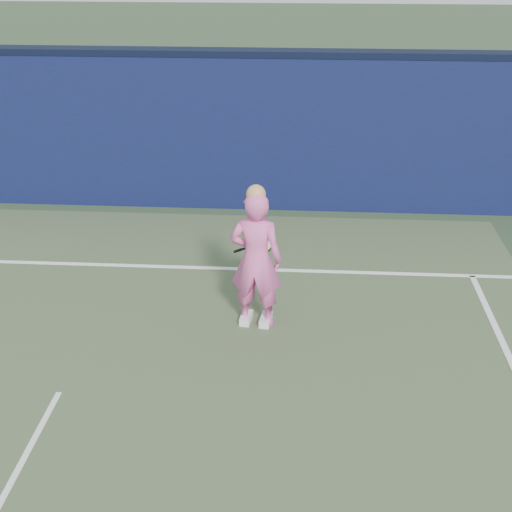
{
  "coord_description": "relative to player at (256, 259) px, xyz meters",
  "views": [
    {
      "loc": [
        2.44,
        -4.89,
        4.41
      ],
      "look_at": [
        1.93,
        2.56,
        0.89
      ],
      "focal_mm": 50.0,
      "sensor_mm": 36.0,
      "label": 1
    }
  ],
  "objects": [
    {
      "name": "ground",
      "position": [
        -1.93,
        -2.56,
        -0.85
      ],
      "size": [
        80.0,
        80.0,
        0.0
      ],
      "primitive_type": "plane",
      "color": "#2C3B24",
      "rests_on": "ground"
    },
    {
      "name": "racket",
      "position": [
        0.04,
        0.49,
        -0.01
      ],
      "size": [
        0.51,
        0.18,
        0.28
      ],
      "rotation": [
        0.0,
        0.0,
        0.17
      ],
      "color": "black",
      "rests_on": "ground"
    },
    {
      "name": "court_lines",
      "position": [
        -1.93,
        -2.89,
        -0.84
      ],
      "size": [
        11.0,
        12.04,
        0.01
      ],
      "color": "white",
      "rests_on": "court_surface"
    },
    {
      "name": "wall_cap",
      "position": [
        -1.93,
        3.94,
        1.7
      ],
      "size": [
        24.0,
        0.42,
        0.1
      ],
      "primitive_type": "cube",
      "color": "black",
      "rests_on": "backstop_wall"
    },
    {
      "name": "player",
      "position": [
        0.0,
        0.0,
        0.0
      ],
      "size": [
        0.66,
        0.48,
        1.77
      ],
      "rotation": [
        0.0,
        0.0,
        3.02
      ],
      "color": "pink",
      "rests_on": "ground"
    },
    {
      "name": "backstop_wall",
      "position": [
        -1.93,
        3.94,
        0.4
      ],
      "size": [
        24.0,
        0.4,
        2.5
      ],
      "primitive_type": "cube",
      "color": "#0C1635",
      "rests_on": "ground"
    }
  ]
}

